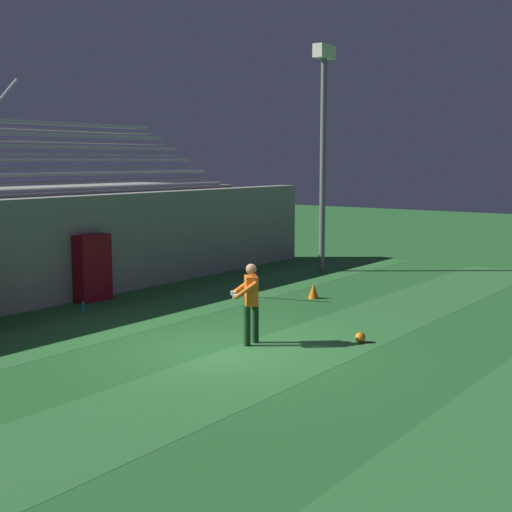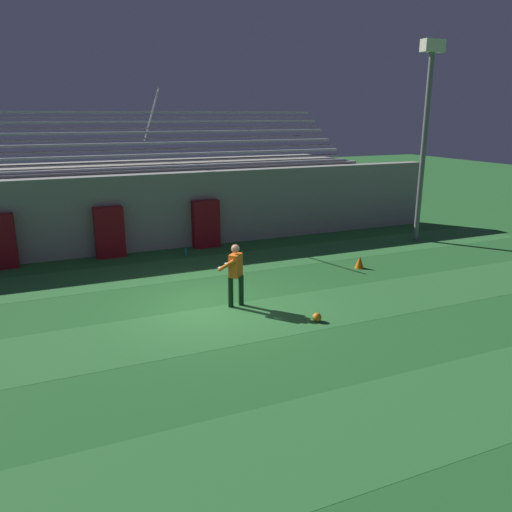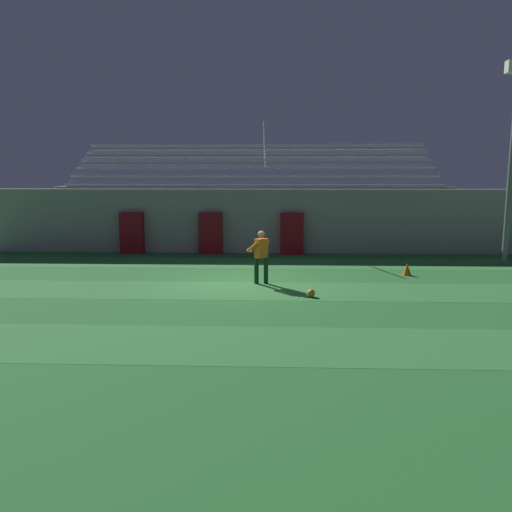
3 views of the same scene
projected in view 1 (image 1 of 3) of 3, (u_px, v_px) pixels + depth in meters
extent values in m
plane|color=#286B2D|center=(225.00, 349.00, 14.23)|extent=(80.00, 80.00, 0.00)
cube|color=#337A38|center=(275.00, 359.00, 13.52)|extent=(28.00, 2.39, 0.01)
cube|color=#337A38|center=(104.00, 325.00, 16.32)|extent=(28.00, 2.39, 0.01)
cube|color=#999691|center=(23.00, 254.00, 17.86)|extent=(24.00, 0.60, 2.80)
cube|color=maroon|center=(92.00, 268.00, 19.01)|extent=(1.00, 0.44, 1.79)
cube|color=silver|center=(2.00, 192.00, 18.09)|extent=(17.10, 0.36, 0.10)
cube|color=#999691|center=(7.00, 201.00, 18.00)|extent=(17.10, 0.60, 0.04)
cylinder|color=slate|center=(323.00, 167.00, 23.78)|extent=(0.20, 0.20, 7.04)
cube|color=#F2EDCC|center=(324.00, 52.00, 23.28)|extent=(0.90, 0.36, 0.44)
cylinder|color=#143319|center=(247.00, 326.00, 14.43)|extent=(0.20, 0.20, 0.82)
cylinder|color=#143319|center=(255.00, 323.00, 14.67)|extent=(0.20, 0.20, 0.82)
cube|color=orange|center=(251.00, 291.00, 14.45)|extent=(0.44, 0.44, 0.60)
sphere|color=#A37556|center=(251.00, 269.00, 14.39)|extent=(0.22, 0.22, 0.22)
cylinder|color=orange|center=(246.00, 290.00, 14.19)|extent=(0.40, 0.40, 0.37)
cylinder|color=orange|center=(243.00, 286.00, 14.66)|extent=(0.40, 0.40, 0.37)
cube|color=silver|center=(236.00, 297.00, 14.22)|extent=(0.16, 0.16, 0.08)
cube|color=silver|center=(234.00, 293.00, 14.61)|extent=(0.16, 0.16, 0.08)
sphere|color=orange|center=(360.00, 337.00, 14.72)|extent=(0.22, 0.22, 0.22)
cone|color=orange|center=(313.00, 291.00, 19.43)|extent=(0.30, 0.30, 0.42)
cylinder|color=#1E8CD8|center=(83.00, 306.00, 17.80)|extent=(0.07, 0.07, 0.24)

